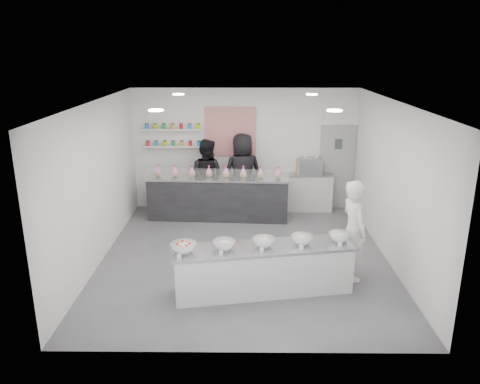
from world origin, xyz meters
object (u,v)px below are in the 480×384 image
espresso_machine (311,166)px  staff_right (243,174)px  espresso_ledge (307,192)px  prep_counter (263,269)px  staff_left (206,176)px  woman_prep (354,230)px  back_bar (218,198)px

espresso_machine → staff_right: 1.69m
espresso_ledge → espresso_machine: (0.07, 0.00, 0.67)m
staff_right → espresso_machine: bearing=169.9°
prep_counter → espresso_machine: bearing=62.3°
prep_counter → staff_left: (-1.24, 3.95, 0.51)m
espresso_ledge → staff_left: bearing=-175.9°
espresso_ledge → staff_left: (-2.49, -0.18, 0.46)m
prep_counter → woman_prep: 1.74m
staff_left → staff_right: size_ratio=0.93×
back_bar → espresso_machine: bearing=19.5°
back_bar → staff_left: (-0.30, 0.48, 0.41)m
woman_prep → staff_left: bearing=24.5°
woman_prep → staff_left: (-2.82, 3.41, 0.02)m
woman_prep → staff_right: bearing=14.5°
prep_counter → staff_left: size_ratio=1.63×
espresso_machine → woman_prep: (0.27, -3.59, -0.23)m
back_bar → staff_left: staff_left is taller
espresso_ledge → staff_right: 1.70m
prep_counter → back_bar: size_ratio=0.91×
staff_left → prep_counter: bearing=129.0°
prep_counter → woman_prep: size_ratio=1.68×
back_bar → woman_prep: bearing=-46.2°
prep_counter → staff_left: 4.17m
espresso_ledge → staff_left: size_ratio=0.68×
woman_prep → staff_left: 4.43m
prep_counter → espresso_ledge: espresso_ledge is taller
woman_prep → staff_right: size_ratio=0.90×
espresso_machine → staff_right: (-1.67, -0.18, -0.14)m
prep_counter → woman_prep: woman_prep is taller
woman_prep → espresso_ledge: bearing=-9.7°
espresso_machine → staff_right: staff_right is taller
prep_counter → woman_prep: bearing=8.7°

